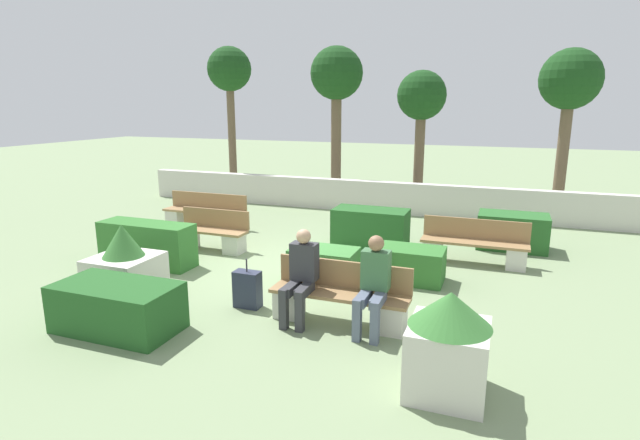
# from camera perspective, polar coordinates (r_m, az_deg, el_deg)

# --- Properties ---
(ground_plane) EXTENTS (60.00, 60.00, 0.00)m
(ground_plane) POSITION_cam_1_polar(r_m,az_deg,el_deg) (9.45, -3.91, -5.73)
(ground_plane) COLOR gray
(perimeter_wall) EXTENTS (14.27, 0.30, 0.89)m
(perimeter_wall) POSITION_cam_1_polar(r_m,az_deg,el_deg) (14.46, 5.25, 2.74)
(perimeter_wall) COLOR beige
(perimeter_wall) RESTS_ON ground_plane
(bench_front) EXTENTS (1.99, 0.49, 0.85)m
(bench_front) POSITION_cam_1_polar(r_m,az_deg,el_deg) (7.19, 2.27, -9.10)
(bench_front) COLOR #937047
(bench_front) RESTS_ON ground_plane
(bench_left_side) EXTENTS (1.61, 0.48, 0.85)m
(bench_left_side) POSITION_cam_1_polar(r_m,az_deg,el_deg) (10.85, -12.32, -1.74)
(bench_left_side) COLOR #937047
(bench_left_side) RESTS_ON ground_plane
(bench_right_side) EXTENTS (2.16, 0.49, 0.85)m
(bench_right_side) POSITION_cam_1_polar(r_m,az_deg,el_deg) (12.83, -13.01, 0.63)
(bench_right_side) COLOR #937047
(bench_right_side) RESTS_ON ground_plane
(bench_back) EXTENTS (2.02, 0.48, 0.85)m
(bench_back) POSITION_cam_1_polar(r_m,az_deg,el_deg) (10.16, 17.18, -2.96)
(bench_back) COLOR #937047
(bench_back) RESTS_ON ground_plane
(person_seated_man) EXTENTS (0.38, 0.64, 1.33)m
(person_seated_man) POSITION_cam_1_polar(r_m,az_deg,el_deg) (7.09, -2.19, -5.94)
(person_seated_man) COLOR #333338
(person_seated_man) RESTS_ON ground_plane
(person_seated_woman) EXTENTS (0.38, 0.64, 1.34)m
(person_seated_woman) POSITION_cam_1_polar(r_m,az_deg,el_deg) (6.78, 6.12, -6.89)
(person_seated_woman) COLOR #515B70
(person_seated_woman) RESTS_ON ground_plane
(hedge_block_near_left) EXTENTS (1.43, 0.85, 0.76)m
(hedge_block_near_left) POSITION_cam_1_polar(r_m,az_deg,el_deg) (11.48, 21.14, -1.21)
(hedge_block_near_left) COLOR #286028
(hedge_block_near_left) RESTS_ON ground_plane
(hedge_block_near_right) EXTENTS (1.89, 0.60, 0.84)m
(hedge_block_near_right) POSITION_cam_1_polar(r_m,az_deg,el_deg) (10.18, -19.14, -2.59)
(hedge_block_near_right) COLOR #33702D
(hedge_block_near_right) RESTS_ON ground_plane
(hedge_block_mid_left) EXTENTS (1.69, 0.90, 0.66)m
(hedge_block_mid_left) POSITION_cam_1_polar(r_m,az_deg,el_deg) (7.48, -22.14, -9.21)
(hedge_block_mid_left) COLOR #235623
(hedge_block_mid_left) RESTS_ON ground_plane
(hedge_block_mid_right) EXTENTS (1.14, 0.70, 0.61)m
(hedge_block_mid_right) POSITION_cam_1_polar(r_m,az_deg,el_deg) (8.72, 0.46, -5.23)
(hedge_block_mid_right) COLOR #3D7A38
(hedge_block_mid_right) RESTS_ON ground_plane
(hedge_block_far_left) EXTENTS (1.60, 0.77, 0.83)m
(hedge_block_far_left) POSITION_cam_1_polar(r_m,az_deg,el_deg) (10.89, 5.79, -0.90)
(hedge_block_far_left) COLOR #235623
(hedge_block_far_left) RESTS_ON ground_plane
(hedge_block_far_right) EXTENTS (1.14, 0.73, 0.60)m
(hedge_block_far_right) POSITION_cam_1_polar(r_m,az_deg,el_deg) (8.94, 10.35, -5.02)
(hedge_block_far_right) COLOR #33702D
(hedge_block_far_right) RESTS_ON ground_plane
(planter_corner_left) EXTENTS (0.88, 0.88, 1.16)m
(planter_corner_left) POSITION_cam_1_polar(r_m,az_deg,el_deg) (5.60, 14.47, -13.37)
(planter_corner_left) COLOR beige
(planter_corner_left) RESTS_ON ground_plane
(planter_corner_right) EXTENTS (1.01, 1.01, 1.13)m
(planter_corner_right) POSITION_cam_1_polar(r_m,az_deg,el_deg) (8.95, -21.43, -4.64)
(planter_corner_right) COLOR beige
(planter_corner_right) RESTS_ON ground_plane
(suitcase) EXTENTS (0.41, 0.22, 0.77)m
(suitcase) POSITION_cam_1_polar(r_m,az_deg,el_deg) (7.78, -8.29, -7.83)
(suitcase) COLOR #282D42
(suitcase) RESTS_ON ground_plane
(tree_leftmost) EXTENTS (1.46, 1.46, 4.91)m
(tree_leftmost) POSITION_cam_1_polar(r_m,az_deg,el_deg) (17.61, -10.31, 16.07)
(tree_leftmost) COLOR brown
(tree_leftmost) RESTS_ON ground_plane
(tree_center_left) EXTENTS (1.66, 1.66, 4.81)m
(tree_center_left) POSITION_cam_1_polar(r_m,az_deg,el_deg) (16.29, 1.90, 15.84)
(tree_center_left) COLOR brown
(tree_center_left) RESTS_ON ground_plane
(tree_center_right) EXTENTS (1.46, 1.46, 4.02)m
(tree_center_right) POSITION_cam_1_polar(r_m,az_deg,el_deg) (15.58, 11.53, 13.28)
(tree_center_right) COLOR brown
(tree_center_right) RESTS_ON ground_plane
(tree_rightmost) EXTENTS (1.64, 1.64, 4.52)m
(tree_rightmost) POSITION_cam_1_polar(r_m,az_deg,el_deg) (15.57, 26.67, 13.68)
(tree_rightmost) COLOR brown
(tree_rightmost) RESTS_ON ground_plane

